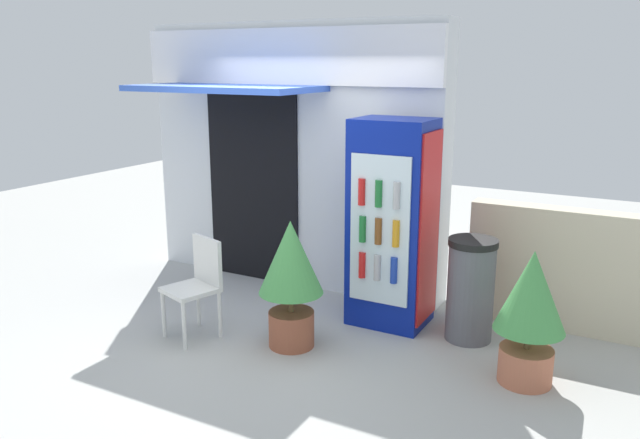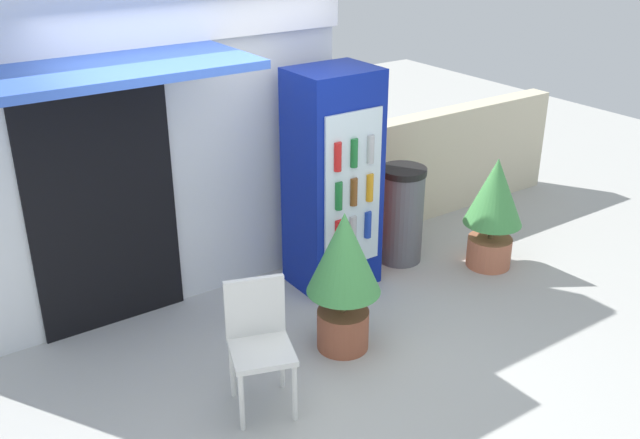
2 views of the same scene
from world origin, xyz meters
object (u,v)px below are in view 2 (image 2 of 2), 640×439
Objects in this scene: plastic_chair at (259,336)px; potted_plant_curbside at (494,204)px; drink_cooler at (334,181)px; trash_bin at (401,214)px; potted_plant_near_shop at (344,269)px.

potted_plant_curbside is (2.80, 0.51, 0.10)m from plastic_chair.
drink_cooler reaches higher than trash_bin.
drink_cooler is 0.92m from trash_bin.
trash_bin is (-0.61, 0.58, -0.16)m from potted_plant_curbside.
drink_cooler is 2.15× the size of plastic_chair.
drink_cooler is at bearing 38.22° from plastic_chair.
trash_bin is at bearing 26.47° from plastic_chair.
drink_cooler is 1.81× the size of potted_plant_curbside.
drink_cooler is 2.08× the size of trash_bin.
potted_plant_curbside reaches higher than trash_bin.
potted_plant_near_shop is 1.22× the size of trash_bin.
plastic_chair is 0.97× the size of trash_bin.
potted_plant_near_shop is 1.61m from trash_bin.
drink_cooler is 1.86m from plastic_chair.
potted_plant_near_shop is (0.86, 0.20, 0.16)m from plastic_chair.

